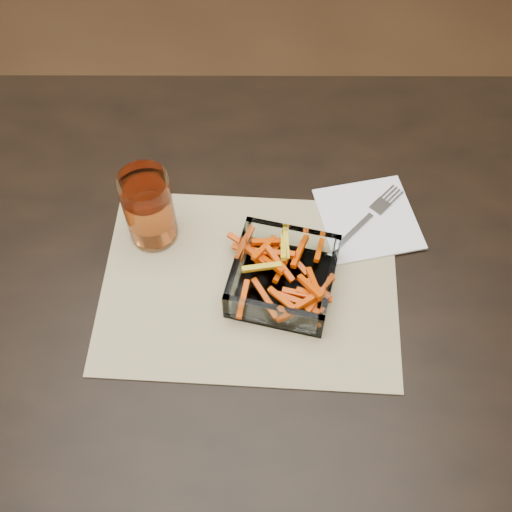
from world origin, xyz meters
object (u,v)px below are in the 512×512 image
at_px(glass_bowl, 283,278).
at_px(fork, 367,218).
at_px(dining_table, 213,305).
at_px(tumbler, 149,210).

distance_m(glass_bowl, fork, 0.19).
distance_m(dining_table, glass_bowl, 0.16).
bearing_deg(fork, tumbler, -132.48).
relative_size(dining_table, fork, 11.19).
height_order(glass_bowl, tumbler, tumbler).
bearing_deg(dining_table, tumbler, 138.25).
height_order(tumbler, fork, tumbler).
bearing_deg(dining_table, fork, 23.33).
xyz_separation_m(dining_table, glass_bowl, (0.11, -0.01, 0.11)).
relative_size(glass_bowl, fork, 1.24).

